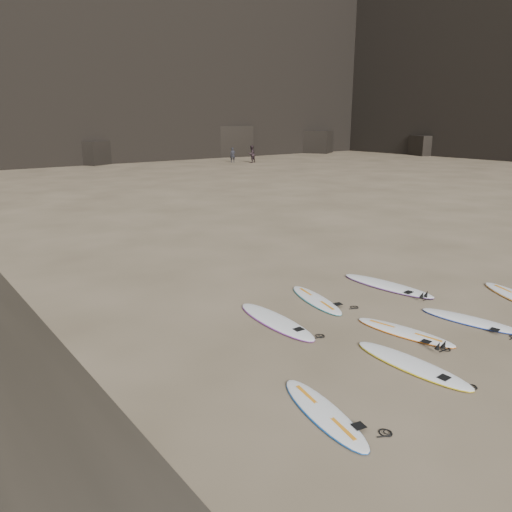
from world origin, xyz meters
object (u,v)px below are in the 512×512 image
(surfboard_0, at_px, (324,412))
(person_b, at_px, (252,154))
(surfboard_6, at_px, (316,299))
(surfboard_5, at_px, (276,321))
(surfboard_1, at_px, (412,364))
(surfboard_7, at_px, (387,285))
(surfboard_2, at_px, (404,332))
(person_a, at_px, (233,155))
(surfboard_3, at_px, (471,320))

(surfboard_0, relative_size, person_b, 1.28)
(surfboard_6, bearing_deg, surfboard_5, -151.29)
(surfboard_1, relative_size, surfboard_6, 1.09)
(surfboard_5, xyz_separation_m, surfboard_6, (1.72, 0.45, -0.01))
(surfboard_7, bearing_deg, surfboard_5, 174.39)
(surfboard_2, bearing_deg, surfboard_7, 34.66)
(surfboard_0, relative_size, surfboard_5, 0.85)
(surfboard_2, height_order, person_a, person_a)
(surfboard_2, xyz_separation_m, surfboard_5, (-1.86, 2.17, 0.01))
(surfboard_2, height_order, surfboard_3, surfboard_3)
(surfboard_5, distance_m, surfboard_6, 1.77)
(surfboard_0, xyz_separation_m, person_b, (26.53, 37.44, 0.84))
(surfboard_5, bearing_deg, surfboard_6, 17.49)
(surfboard_2, distance_m, surfboard_6, 2.62)
(person_b, bearing_deg, surfboard_5, 40.63)
(surfboard_3, bearing_deg, surfboard_6, 108.57)
(surfboard_1, xyz_separation_m, surfboard_5, (-0.73, 3.18, 0.00))
(person_a, bearing_deg, surfboard_7, -87.44)
(surfboard_3, relative_size, surfboard_6, 1.01)
(surfboard_6, height_order, surfboard_7, surfboard_7)
(surfboard_0, xyz_separation_m, surfboard_6, (3.45, 3.77, 0.00))
(surfboard_0, bearing_deg, person_a, 68.97)
(surfboard_3, height_order, surfboard_5, surfboard_5)
(surfboard_1, xyz_separation_m, surfboard_2, (1.14, 1.01, -0.00))
(surfboard_1, bearing_deg, person_a, 57.80)
(surfboard_1, height_order, surfboard_3, surfboard_1)
(surfboard_6, relative_size, person_a, 1.50)
(surfboard_7, bearing_deg, person_a, 55.06)
(surfboard_2, relative_size, surfboard_5, 0.85)
(surfboard_1, xyz_separation_m, surfboard_7, (3.34, 3.23, 0.01))
(surfboard_2, relative_size, person_a, 1.48)
(surfboard_0, distance_m, surfboard_1, 2.47)
(surfboard_2, height_order, surfboard_7, surfboard_7)
(surfboard_0, height_order, person_a, person_a)
(surfboard_2, distance_m, person_b, 42.94)
(surfboard_3, bearing_deg, surfboard_7, 68.38)
(surfboard_0, distance_m, surfboard_3, 5.38)
(surfboard_6, relative_size, person_b, 1.31)
(surfboard_0, distance_m, person_b, 45.90)
(surfboard_0, relative_size, person_a, 1.47)
(surfboard_5, bearing_deg, surfboard_0, -114.97)
(surfboard_1, bearing_deg, surfboard_6, 72.89)
(surfboard_3, relative_size, surfboard_7, 0.83)
(surfboard_7, bearing_deg, surfboard_0, -156.23)
(surfboard_6, xyz_separation_m, person_a, (21.71, 35.16, 0.73))
(person_b, bearing_deg, surfboard_3, 46.73)
(surfboard_2, bearing_deg, person_a, 49.66)
(surfboard_5, bearing_deg, surfboard_7, 3.47)
(surfboard_6, bearing_deg, surfboard_3, -45.23)
(surfboard_1, relative_size, person_b, 1.43)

